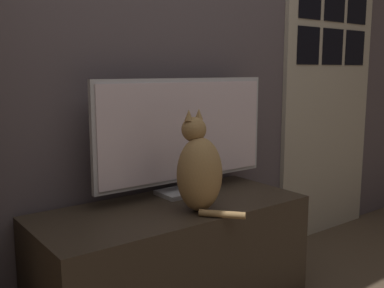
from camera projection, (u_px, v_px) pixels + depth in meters
wall_back at (134, 20)px, 2.04m from camera, size 4.80×0.05×2.60m
tv_stand at (173, 260)px, 1.97m from camera, size 1.19×0.51×0.49m
tv at (185, 134)px, 2.08m from camera, size 0.93×0.16×0.54m
cat at (198, 171)px, 1.85m from camera, size 0.22×0.31×0.42m
door at (329, 74)px, 2.88m from camera, size 0.84×0.04×2.05m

